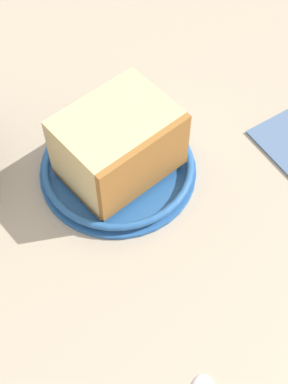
% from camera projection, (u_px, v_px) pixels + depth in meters
% --- Properties ---
extents(ground_plane, '(1.42, 1.42, 0.03)m').
position_uv_depth(ground_plane, '(76.00, 238.00, 0.51)').
color(ground_plane, tan).
extents(small_plate, '(0.15, 0.15, 0.02)m').
position_uv_depth(small_plate, '(118.00, 167.00, 0.52)').
color(small_plate, '#26599E').
rests_on(small_plate, ground_plane).
extents(cake_slice, '(0.11, 0.09, 0.07)m').
position_uv_depth(cake_slice, '(118.00, 145.00, 0.49)').
color(cake_slice, '#9E662D').
rests_on(cake_slice, small_plate).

